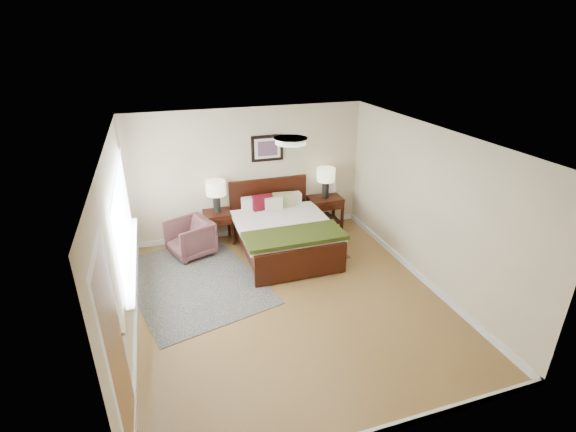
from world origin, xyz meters
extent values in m
plane|color=olive|center=(0.00, 0.00, 0.00)|extent=(5.00, 5.00, 0.00)
cube|color=beige|center=(0.00, 2.50, 1.25)|extent=(4.50, 0.04, 2.50)
cube|color=beige|center=(0.00, -2.50, 1.25)|extent=(4.50, 0.04, 2.50)
cube|color=beige|center=(-2.25, 0.00, 1.25)|extent=(0.04, 5.00, 2.50)
cube|color=beige|center=(2.25, 0.00, 1.25)|extent=(0.04, 5.00, 2.50)
cube|color=white|center=(0.00, 0.00, 2.50)|extent=(4.50, 5.00, 0.02)
cube|color=silver|center=(-2.23, 0.70, 1.40)|extent=(0.02, 2.72, 1.32)
cube|color=silver|center=(-2.21, 0.70, 1.40)|extent=(0.01, 2.60, 1.20)
cube|color=silver|center=(-2.18, 0.70, 0.77)|extent=(0.10, 2.72, 0.04)
cube|color=silver|center=(-2.23, -1.75, 1.09)|extent=(0.01, 1.00, 2.18)
cube|color=brown|center=(-2.23, -1.75, 1.05)|extent=(0.01, 0.90, 2.10)
cylinder|color=#999999|center=(-2.20, -1.37, 1.00)|extent=(0.04, 0.04, 0.04)
cylinder|color=white|center=(0.00, 0.00, 2.46)|extent=(0.40, 0.40, 0.07)
cylinder|color=beige|center=(0.00, 0.00, 2.50)|extent=(0.44, 0.44, 0.01)
cube|color=#321107|center=(0.35, 2.46, 0.57)|extent=(1.57, 0.06, 1.10)
cube|color=#321107|center=(0.35, 0.48, 0.29)|extent=(1.57, 0.06, 0.55)
cube|color=#321107|center=(-0.39, 1.47, 0.31)|extent=(0.06, 1.96, 0.18)
cube|color=#321107|center=(1.09, 1.47, 0.31)|extent=(0.06, 1.96, 0.18)
cube|color=silver|center=(0.35, 1.47, 0.44)|extent=(1.47, 1.94, 0.22)
cube|color=silver|center=(0.35, 1.37, 0.59)|extent=(1.65, 1.71, 0.10)
cube|color=#2F3B11|center=(0.35, 0.84, 0.64)|extent=(1.69, 0.70, 0.07)
cube|color=silver|center=(0.01, 2.22, 0.73)|extent=(0.49, 0.18, 0.25)
cube|color=silver|center=(0.69, 2.22, 0.73)|extent=(0.49, 0.18, 0.25)
cube|color=#550913|center=(0.13, 2.10, 0.76)|extent=(0.38, 0.17, 0.31)
cube|color=#868F52|center=(0.53, 2.10, 0.76)|extent=(0.38, 0.16, 0.31)
cube|color=beige|center=(0.33, 2.02, 0.75)|extent=(0.34, 0.13, 0.27)
cube|color=black|center=(0.35, 2.48, 1.72)|extent=(0.62, 0.03, 0.50)
cube|color=silver|center=(0.35, 2.46, 1.72)|extent=(0.50, 0.01, 0.38)
cube|color=#A52D23|center=(0.35, 2.44, 1.72)|extent=(0.38, 0.01, 0.28)
cube|color=#321107|center=(-0.70, 2.27, 0.60)|extent=(0.52, 0.47, 0.05)
cube|color=#321107|center=(-0.94, 2.06, 0.29)|extent=(0.05, 0.05, 0.58)
cube|color=#321107|center=(-0.47, 2.06, 0.29)|extent=(0.05, 0.05, 0.58)
cube|color=#321107|center=(-0.94, 2.48, 0.29)|extent=(0.05, 0.05, 0.58)
cube|color=#321107|center=(-0.47, 2.48, 0.29)|extent=(0.05, 0.05, 0.58)
cube|color=#321107|center=(-0.70, 2.05, 0.50)|extent=(0.46, 0.03, 0.14)
cube|color=#321107|center=(1.49, 2.27, 0.63)|extent=(0.66, 0.50, 0.05)
cube|color=#321107|center=(1.19, 2.05, 0.31)|extent=(0.05, 0.05, 0.61)
cube|color=#321107|center=(1.80, 2.05, 0.31)|extent=(0.05, 0.05, 0.61)
cube|color=#321107|center=(1.19, 2.49, 0.31)|extent=(0.05, 0.05, 0.61)
cube|color=#321107|center=(1.80, 2.49, 0.31)|extent=(0.05, 0.05, 0.61)
cube|color=#321107|center=(1.49, 2.04, 0.53)|extent=(0.60, 0.03, 0.14)
cube|color=#321107|center=(1.49, 2.27, 0.14)|extent=(0.60, 0.44, 0.03)
cube|color=black|center=(1.49, 2.27, 0.17)|extent=(0.24, 0.31, 0.03)
cube|color=black|center=(1.49, 2.27, 0.20)|extent=(0.24, 0.31, 0.03)
cube|color=black|center=(1.49, 2.27, 0.24)|extent=(0.24, 0.31, 0.03)
cylinder|color=black|center=(-0.70, 2.27, 0.79)|extent=(0.14, 0.14, 0.32)
cylinder|color=black|center=(-0.70, 2.27, 0.97)|extent=(0.02, 0.02, 0.06)
cylinder|color=beige|center=(-0.70, 2.27, 1.11)|extent=(0.37, 0.37, 0.26)
cylinder|color=black|center=(1.49, 2.27, 0.82)|extent=(0.14, 0.14, 0.32)
cylinder|color=black|center=(1.49, 2.27, 1.00)|extent=(0.02, 0.02, 0.06)
cylinder|color=beige|center=(1.49, 2.27, 1.14)|extent=(0.37, 0.37, 0.26)
imported|color=brown|center=(-1.27, 1.92, 0.33)|extent=(0.94, 0.92, 0.66)
cube|color=#0B1C3B|center=(-1.35, 1.00, 0.01)|extent=(2.49, 3.05, 0.01)
cube|color=black|center=(0.90, 1.36, 0.01)|extent=(1.10, 1.37, 0.01)
camera|label=1|loc=(-1.66, -5.02, 3.75)|focal=26.00mm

